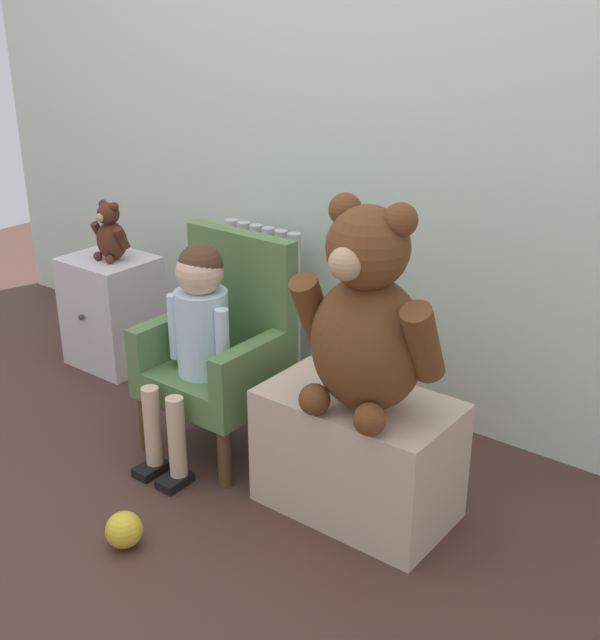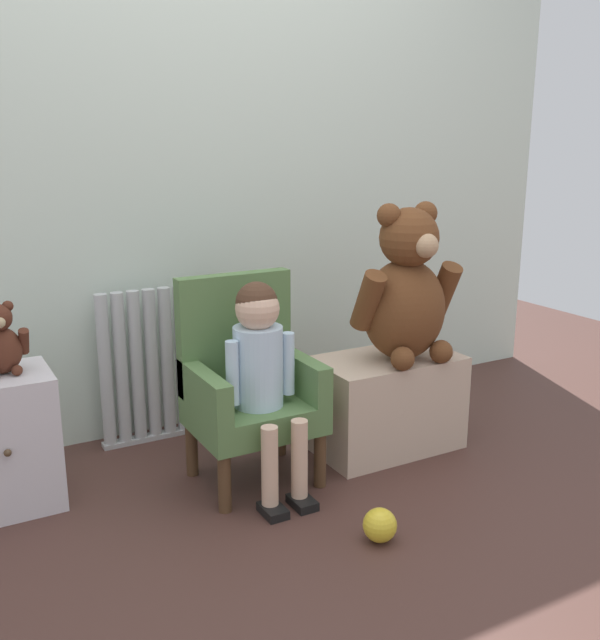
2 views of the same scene
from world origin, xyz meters
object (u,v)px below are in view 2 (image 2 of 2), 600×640
child_armchair (248,384)px  small_teddy_bear (0,343)px  child_figure (261,358)px  low_bench (386,403)px  radiator (145,367)px  small_dresser (2,441)px  large_teddy_bear (406,292)px  toy_ball (380,525)px

child_armchair → small_teddy_bear: size_ratio=3.09×
child_armchair → child_figure: size_ratio=0.99×
child_armchair → low_bench: child_armchair is taller
radiator → small_dresser: size_ratio=1.36×
child_figure → large_teddy_bear: (0.62, 0.03, 0.16)m
toy_ball → low_bench: bearing=53.1°
radiator → low_bench: bearing=-33.2°
large_teddy_bear → small_dresser: bearing=168.7°
child_armchair → toy_ball: child_armchair is taller
small_dresser → large_teddy_bear: bearing=-11.3°
child_armchair → large_teddy_bear: size_ratio=1.23×
child_armchair → large_teddy_bear: large_teddy_bear is taller
radiator → child_figure: child_figure is taller
large_teddy_bear → toy_ball: large_teddy_bear is taller
child_figure → low_bench: child_figure is taller
small_dresser → child_figure: (0.80, -0.31, 0.25)m
child_armchair → toy_ball: bearing=-74.8°
child_armchair → low_bench: bearing=-4.4°
radiator → large_teddy_bear: (0.85, -0.57, 0.33)m
radiator → small_teddy_bear: 0.66m
large_teddy_bear → toy_ball: size_ratio=5.65×
child_figure → large_teddy_bear: size_ratio=1.23×
small_dresser → low_bench: small_dresser is taller
child_figure → large_teddy_bear: bearing=2.3°
radiator → small_dresser: radiator is taller
small_teddy_bear → child_armchair: bearing=-14.4°
low_bench → large_teddy_bear: large_teddy_bear is taller
small_teddy_bear → large_teddy_bear: bearing=-11.6°
child_armchair → child_figure: (-0.00, -0.11, 0.13)m
child_armchair → radiator: bearing=115.5°
large_teddy_bear → low_bench: bearing=135.4°
radiator → small_dresser: bearing=-153.7°
child_armchair → large_teddy_bear: (0.62, -0.09, 0.28)m
radiator → small_teddy_bear: bearing=-152.6°
small_dresser → child_figure: child_figure is taller
small_dresser → toy_ball: size_ratio=4.36×
radiator → small_dresser: 0.65m
radiator → small_teddy_bear: small_teddy_bear is taller
small_dresser → toy_ball: (0.96, -0.79, -0.18)m
radiator → child_figure: bearing=-68.9°
toy_ball → radiator: bearing=109.9°
radiator → large_teddy_bear: bearing=-33.8°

